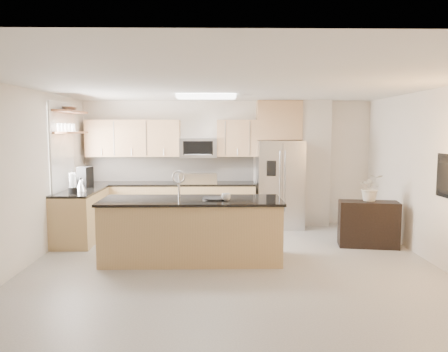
{
  "coord_description": "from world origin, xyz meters",
  "views": [
    {
      "loc": [
        -0.23,
        -5.95,
        1.99
      ],
      "look_at": [
        -0.1,
        1.3,
        1.23
      ],
      "focal_mm": 35.0,
      "sensor_mm": 36.0,
      "label": 1
    }
  ],
  "objects_px": {
    "range": "(199,204)",
    "kettle": "(81,185)",
    "blender": "(73,184)",
    "flower_vase": "(371,181)",
    "island": "(192,230)",
    "platter": "(215,198)",
    "microwave": "(198,148)",
    "credenza": "(368,224)",
    "refrigerator": "(279,184)",
    "cup": "(226,197)",
    "coffee_maker": "(85,178)",
    "bowl": "(70,108)"
  },
  "relations": [
    {
      "from": "range",
      "to": "kettle",
      "type": "xyz_separation_m",
      "value": [
        -2.02,
        -1.21,
        0.55
      ]
    },
    {
      "from": "blender",
      "to": "flower_vase",
      "type": "height_order",
      "value": "flower_vase"
    },
    {
      "from": "island",
      "to": "platter",
      "type": "distance_m",
      "value": 0.6
    },
    {
      "from": "range",
      "to": "microwave",
      "type": "relative_size",
      "value": 1.5
    },
    {
      "from": "island",
      "to": "credenza",
      "type": "distance_m",
      "value": 3.07
    },
    {
      "from": "refrigerator",
      "to": "island",
      "type": "bearing_deg",
      "value": -126.36
    },
    {
      "from": "platter",
      "to": "blender",
      "type": "xyz_separation_m",
      "value": [
        -2.42,
        0.84,
        0.11
      ]
    },
    {
      "from": "island",
      "to": "cup",
      "type": "bearing_deg",
      "value": -15.94
    },
    {
      "from": "island",
      "to": "cup",
      "type": "distance_m",
      "value": 0.76
    },
    {
      "from": "range",
      "to": "island",
      "type": "bearing_deg",
      "value": -90.24
    },
    {
      "from": "island",
      "to": "coffee_maker",
      "type": "relative_size",
      "value": 7.07
    },
    {
      "from": "refrigerator",
      "to": "flower_vase",
      "type": "distance_m",
      "value": 2.02
    },
    {
      "from": "coffee_maker",
      "to": "credenza",
      "type": "bearing_deg",
      "value": -9.93
    },
    {
      "from": "microwave",
      "to": "cup",
      "type": "height_order",
      "value": "microwave"
    },
    {
      "from": "microwave",
      "to": "island",
      "type": "distance_m",
      "value": 2.7
    },
    {
      "from": "microwave",
      "to": "blender",
      "type": "xyz_separation_m",
      "value": [
        -2.07,
        -1.59,
        -0.56
      ]
    },
    {
      "from": "cup",
      "to": "coffee_maker",
      "type": "bearing_deg",
      "value": 145.93
    },
    {
      "from": "microwave",
      "to": "bowl",
      "type": "relative_size",
      "value": 2.13
    },
    {
      "from": "cup",
      "to": "kettle",
      "type": "relative_size",
      "value": 0.58
    },
    {
      "from": "credenza",
      "to": "bowl",
      "type": "bearing_deg",
      "value": -177.48
    },
    {
      "from": "platter",
      "to": "bowl",
      "type": "relative_size",
      "value": 1.09
    },
    {
      "from": "kettle",
      "to": "bowl",
      "type": "height_order",
      "value": "bowl"
    },
    {
      "from": "microwave",
      "to": "refrigerator",
      "type": "xyz_separation_m",
      "value": [
        1.66,
        -0.17,
        -0.74
      ]
    },
    {
      "from": "platter",
      "to": "coffee_maker",
      "type": "height_order",
      "value": "coffee_maker"
    },
    {
      "from": "kettle",
      "to": "bowl",
      "type": "bearing_deg",
      "value": 131.5
    },
    {
      "from": "cup",
      "to": "bowl",
      "type": "bearing_deg",
      "value": 151.34
    },
    {
      "from": "platter",
      "to": "coffee_maker",
      "type": "xyz_separation_m",
      "value": [
        -2.44,
        1.61,
        0.15
      ]
    },
    {
      "from": "island",
      "to": "coffee_maker",
      "type": "height_order",
      "value": "island"
    },
    {
      "from": "credenza",
      "to": "kettle",
      "type": "xyz_separation_m",
      "value": [
        -4.99,
        0.38,
        0.64
      ]
    },
    {
      "from": "refrigerator",
      "to": "bowl",
      "type": "height_order",
      "value": "bowl"
    },
    {
      "from": "coffee_maker",
      "to": "bowl",
      "type": "bearing_deg",
      "value": -121.37
    },
    {
      "from": "range",
      "to": "blender",
      "type": "height_order",
      "value": "blender"
    },
    {
      "from": "coffee_maker",
      "to": "island",
      "type": "bearing_deg",
      "value": -37.78
    },
    {
      "from": "refrigerator",
      "to": "range",
      "type": "bearing_deg",
      "value": 178.4
    },
    {
      "from": "island",
      "to": "kettle",
      "type": "height_order",
      "value": "island"
    },
    {
      "from": "refrigerator",
      "to": "platter",
      "type": "distance_m",
      "value": 2.62
    },
    {
      "from": "credenza",
      "to": "platter",
      "type": "distance_m",
      "value": 2.78
    },
    {
      "from": "microwave",
      "to": "coffee_maker",
      "type": "distance_m",
      "value": 2.31
    },
    {
      "from": "kettle",
      "to": "flower_vase",
      "type": "xyz_separation_m",
      "value": [
        5.03,
        -0.32,
        0.11
      ]
    },
    {
      "from": "island",
      "to": "platter",
      "type": "relative_size",
      "value": 7.06
    },
    {
      "from": "range",
      "to": "platter",
      "type": "distance_m",
      "value": 2.39
    },
    {
      "from": "range",
      "to": "credenza",
      "type": "height_order",
      "value": "range"
    },
    {
      "from": "microwave",
      "to": "credenza",
      "type": "xyz_separation_m",
      "value": [
        2.97,
        -1.71,
        -1.24
      ]
    },
    {
      "from": "credenza",
      "to": "coffee_maker",
      "type": "bearing_deg",
      "value": 179.5
    },
    {
      "from": "microwave",
      "to": "flower_vase",
      "type": "distance_m",
      "value": 3.47
    },
    {
      "from": "island",
      "to": "credenza",
      "type": "xyz_separation_m",
      "value": [
        2.98,
        0.73,
        -0.08
      ]
    },
    {
      "from": "microwave",
      "to": "kettle",
      "type": "relative_size",
      "value": 3.16
    },
    {
      "from": "island",
      "to": "credenza",
      "type": "height_order",
      "value": "island"
    },
    {
      "from": "microwave",
      "to": "blender",
      "type": "relative_size",
      "value": 2.18
    },
    {
      "from": "kettle",
      "to": "credenza",
      "type": "bearing_deg",
      "value": -4.33
    }
  ]
}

